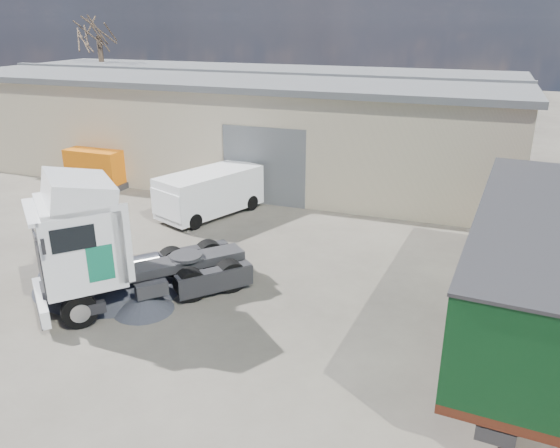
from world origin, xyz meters
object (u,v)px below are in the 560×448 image
(bare_tree, at_px, (97,21))
(panel_van, at_px, (207,194))
(box_trailer, at_px, (519,259))
(orange_skip, at_px, (99,170))
(tractor_unit, at_px, (108,249))

(bare_tree, bearing_deg, panel_van, -40.97)
(bare_tree, bearing_deg, box_trailer, -34.22)
(box_trailer, height_order, orange_skip, box_trailer)
(tractor_unit, height_order, box_trailer, tractor_unit)
(bare_tree, distance_m, box_trailer, 32.47)
(tractor_unit, distance_m, box_trailer, 11.53)
(tractor_unit, relative_size, box_trailer, 0.55)
(box_trailer, xyz_separation_m, panel_van, (-12.18, 5.60, -1.21))
(panel_van, distance_m, orange_skip, 7.60)
(box_trailer, relative_size, panel_van, 2.15)
(bare_tree, xyz_separation_m, orange_skip, (6.96, -10.20, -7.07))
(tractor_unit, bearing_deg, orange_skip, 170.96)
(bare_tree, relative_size, orange_skip, 3.05)
(panel_van, relative_size, orange_skip, 1.63)
(tractor_unit, xyz_separation_m, box_trailer, (11.28, 2.36, 0.45))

